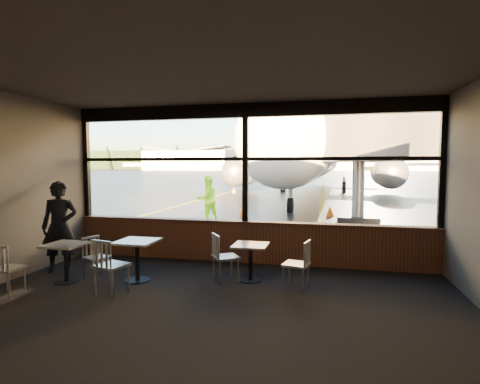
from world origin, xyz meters
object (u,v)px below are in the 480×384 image
(cafe_table_left, at_px, (66,263))
(chair_near_e, at_px, (296,265))
(chair_mid_s, at_px, (112,266))
(jet_bridge, at_px, (383,160))
(chair_left_s, at_px, (8,269))
(cone_wing, at_px, (234,190))
(passenger, at_px, (60,227))
(cafe_table_near, at_px, (250,263))
(chair_mid_w, at_px, (96,258))
(airliner, at_px, (313,118))
(cone_nose, at_px, (330,211))
(cafe_table_mid, at_px, (137,261))
(ground_crew, at_px, (207,199))
(cone_extra, at_px, (243,211))
(chair_near_w, at_px, (226,258))

(cafe_table_left, height_order, chair_near_e, chair_near_e)
(chair_mid_s, bearing_deg, jet_bridge, 71.06)
(chair_left_s, bearing_deg, jet_bridge, 47.41)
(chair_mid_s, xyz_separation_m, cone_wing, (-3.72, 23.39, -0.24))
(chair_left_s, height_order, cone_wing, chair_left_s)
(passenger, bearing_deg, cafe_table_near, -20.23)
(cone_wing, bearing_deg, cafe_table_left, -83.72)
(chair_mid_w, bearing_deg, airliner, -162.84)
(cone_wing, bearing_deg, cone_nose, -59.81)
(chair_left_s, bearing_deg, chair_mid_w, 49.28)
(airliner, height_order, cafe_table_mid, airliner)
(jet_bridge, bearing_deg, chair_left_s, -129.42)
(passenger, bearing_deg, ground_crew, 58.57)
(chair_near_e, bearing_deg, cone_wing, 28.67)
(chair_left_s, distance_m, passenger, 1.49)
(airliner, xyz_separation_m, cafe_table_mid, (-2.29, -24.04, -5.54))
(chair_left_s, relative_size, cone_extra, 1.76)
(cafe_table_left, xyz_separation_m, passenger, (-0.57, 0.57, 0.56))
(cafe_table_left, bearing_deg, airliner, 81.76)
(chair_mid_s, height_order, chair_mid_w, chair_mid_s)
(ground_crew, bearing_deg, chair_left_s, 42.63)
(chair_near_e, relative_size, ground_crew, 0.49)
(chair_mid_w, height_order, cone_extra, chair_mid_w)
(cafe_table_left, height_order, cone_extra, cafe_table_left)
(passenger, xyz_separation_m, cone_wing, (-1.96, 22.43, -0.68))
(jet_bridge, distance_m, cafe_table_left, 10.25)
(cafe_table_mid, height_order, ground_crew, ground_crew)
(cone_wing, relative_size, cone_extra, 0.95)
(chair_mid_s, bearing_deg, chair_mid_w, 152.20)
(cafe_table_near, bearing_deg, cone_nose, 80.87)
(cafe_table_left, bearing_deg, jet_bridge, 49.61)
(chair_near_w, bearing_deg, ground_crew, 165.84)
(passenger, bearing_deg, cafe_table_left, -69.16)
(chair_near_e, bearing_deg, chair_mid_w, 105.60)
(cafe_table_near, relative_size, chair_mid_w, 0.86)
(cafe_table_near, height_order, ground_crew, ground_crew)
(cone_extra, bearing_deg, cone_wing, 105.59)
(jet_bridge, height_order, ground_crew, jet_bridge)
(airliner, relative_size, cone_extra, 77.11)
(jet_bridge, xyz_separation_m, chair_left_s, (-6.98, -8.49, -1.90))
(cafe_table_left, height_order, passenger, passenger)
(chair_left_s, bearing_deg, chair_near_e, 13.38)
(chair_near_e, relative_size, passenger, 0.47)
(chair_near_e, bearing_deg, cafe_table_near, 83.11)
(cafe_table_left, distance_m, chair_mid_s, 1.25)
(chair_mid_w, height_order, ground_crew, ground_crew)
(cafe_table_left, bearing_deg, chair_mid_w, 36.84)
(airliner, bearing_deg, passenger, -97.60)
(cone_nose, bearing_deg, cone_extra, -166.99)
(chair_near_w, bearing_deg, jet_bridge, 117.52)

